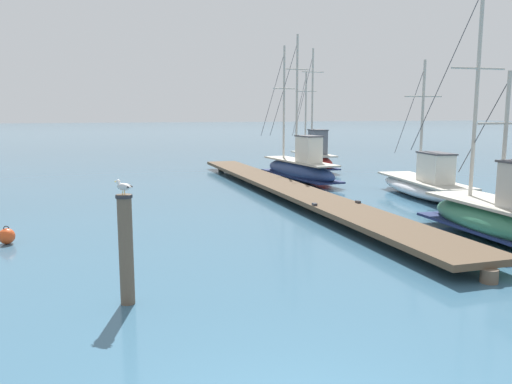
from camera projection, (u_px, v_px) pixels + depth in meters
The scene contains 8 objects.
floating_dock at pixel (287, 188), 21.45m from camera, with size 3.44×23.63×0.53m.
fishing_boat_0 at pixel (300, 168), 26.01m from camera, with size 1.53×8.34×7.35m.
fishing_boat_1 at pixel (424, 184), 21.16m from camera, with size 3.21×6.79×5.62m.
fishing_boat_2 at pixel (510, 217), 13.77m from camera, with size 2.64×7.81×7.34m.
fishing_boat_4 at pixel (313, 158), 31.19m from camera, with size 2.22×6.74×7.31m.
mooring_piling at pixel (126, 248), 9.20m from camera, with size 0.30×0.30×2.02m.
perched_seagull at pixel (124, 186), 9.03m from camera, with size 0.30×0.31×0.26m.
mooring_buoy at pixel (7, 236), 13.60m from camera, with size 0.42×0.42×0.50m.
Camera 1 is at (-2.14, -3.92, 3.44)m, focal length 35.86 mm.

